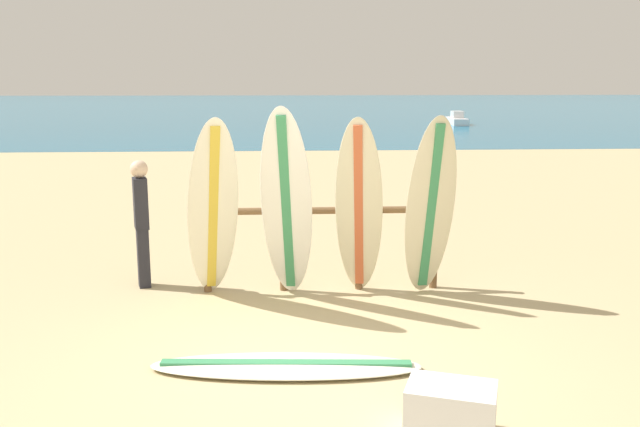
# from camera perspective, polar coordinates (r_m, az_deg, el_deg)

# --- Properties ---
(ground_plane) EXTENTS (120.00, 120.00, 0.00)m
(ground_plane) POSITION_cam_1_polar(r_m,az_deg,el_deg) (5.80, -1.00, -13.41)
(ground_plane) COLOR tan
(ocean_water) EXTENTS (120.00, 80.00, 0.01)m
(ocean_water) POSITION_cam_1_polar(r_m,az_deg,el_deg) (63.31, -3.21, 9.00)
(ocean_water) COLOR #196B93
(ocean_water) RESTS_ON ground
(surfboard_rack) EXTENTS (2.73, 0.09, 1.09)m
(surfboard_rack) POSITION_cam_1_polar(r_m,az_deg,el_deg) (7.83, 0.13, -1.64)
(surfboard_rack) COLOR brown
(surfboard_rack) RESTS_ON ground
(surfboard_leaning_far_left) EXTENTS (0.73, 1.09, 2.07)m
(surfboard_leaning_far_left) POSITION_cam_1_polar(r_m,az_deg,el_deg) (7.34, -8.95, 0.21)
(surfboard_leaning_far_left) COLOR white
(surfboard_leaning_far_left) RESTS_ON ground
(surfboard_leaning_left) EXTENTS (0.66, 0.90, 2.17)m
(surfboard_leaning_left) POSITION_cam_1_polar(r_m,az_deg,el_deg) (7.30, -2.82, 0.68)
(surfboard_leaning_left) COLOR white
(surfboard_leaning_left) RESTS_ON ground
(surfboard_leaning_center_left) EXTENTS (0.63, 0.72, 2.04)m
(surfboard_leaning_center_left) POSITION_cam_1_polar(r_m,az_deg,el_deg) (7.52, 3.27, 0.49)
(surfboard_leaning_center_left) COLOR beige
(surfboard_leaning_center_left) RESTS_ON ground
(surfboard_leaning_center) EXTENTS (0.63, 0.58, 2.05)m
(surfboard_leaning_center) POSITION_cam_1_polar(r_m,az_deg,el_deg) (7.60, 9.21, 0.52)
(surfboard_leaning_center) COLOR beige
(surfboard_leaning_center) RESTS_ON ground
(surfboard_lying_on_sand) EXTENTS (2.33, 0.72, 0.08)m
(surfboard_lying_on_sand) POSITION_cam_1_polar(r_m,az_deg,el_deg) (5.90, -2.86, -12.62)
(surfboard_lying_on_sand) COLOR silver
(surfboard_lying_on_sand) RESTS_ON ground
(beachgoer_standing) EXTENTS (0.21, 0.27, 1.50)m
(beachgoer_standing) POSITION_cam_1_polar(r_m,az_deg,el_deg) (8.18, -14.71, -0.37)
(beachgoer_standing) COLOR #26262D
(beachgoer_standing) RESTS_ON ground
(small_boat_offshore) EXTENTS (0.98, 2.77, 0.71)m
(small_boat_offshore) POSITION_cam_1_polar(r_m,az_deg,el_deg) (37.68, 11.38, 7.69)
(small_boat_offshore) COLOR silver
(small_boat_offshore) RESTS_ON ocean_water
(cooler_box) EXTENTS (0.70, 0.58, 0.36)m
(cooler_box) POSITION_cam_1_polar(r_m,az_deg,el_deg) (4.95, 10.88, -15.86)
(cooler_box) COLOR white
(cooler_box) RESTS_ON ground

